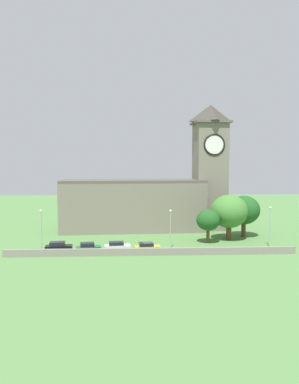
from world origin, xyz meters
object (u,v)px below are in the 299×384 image
at_px(streetlamp_west_end, 41,224).
at_px(tree_by_tower, 229,211).
at_px(streetlamp_west_mid, 170,223).
at_px(streetlamp_central, 270,221).
at_px(car_white, 117,246).
at_px(car_green, 88,248).
at_px(car_black, 58,247).
at_px(tree_riverside_east, 244,210).
at_px(church, 154,194).
at_px(tree_churchyard, 208,220).
at_px(car_yellow, 147,247).

distance_m(streetlamp_west_end, tree_by_tower, 37.05).
bearing_deg(streetlamp_west_mid, streetlamp_central, 2.56).
bearing_deg(car_white, car_green, -165.21).
relative_size(car_black, tree_riverside_east, 0.55).
bearing_deg(streetlamp_west_end, car_green, -13.70).
distance_m(car_green, tree_riverside_east, 34.57).
height_order(church, tree_riverside_east, church).
bearing_deg(church, tree_riverside_east, -26.40).
xyz_separation_m(car_black, tree_riverside_east, (37.00, 12.16, 4.79)).
bearing_deg(streetlamp_west_mid, tree_by_tower, 31.15).
xyz_separation_m(car_white, tree_churchyard, (17.70, 5.74, 3.69)).
bearing_deg(streetlamp_central, car_black, -176.95).
height_order(car_white, streetlamp_central, streetlamp_central).
distance_m(tree_churchyard, tree_riverside_east, 10.75).
bearing_deg(streetlamp_central, tree_churchyard, 158.98).
height_order(streetlamp_west_mid, tree_churchyard, streetlamp_west_mid).
height_order(tree_churchyard, tree_riverside_east, tree_riverside_east).
bearing_deg(streetlamp_central, car_yellow, -172.73).
relative_size(car_white, streetlamp_west_mid, 0.66).
height_order(car_green, tree_churchyard, tree_churchyard).
height_order(car_yellow, tree_by_tower, tree_by_tower).
bearing_deg(tree_churchyard, car_green, -162.73).
relative_size(car_white, tree_churchyard, 0.72).
height_order(car_white, tree_riverside_east, tree_riverside_east).
xyz_separation_m(streetlamp_central, tree_churchyard, (-10.86, 4.17, -0.51)).
bearing_deg(tree_by_tower, church, 139.73).
height_order(car_green, streetlamp_west_end, streetlamp_west_end).
distance_m(car_white, streetlamp_central, 28.91).
bearing_deg(car_white, streetlamp_west_end, 176.87).
bearing_deg(car_green, tree_by_tower, 19.59).
bearing_deg(car_yellow, tree_by_tower, 29.85).
height_order(streetlamp_west_mid, streetlamp_central, streetlamp_central).
distance_m(car_green, tree_churchyard, 24.12).
xyz_separation_m(car_black, car_white, (10.41, 0.51, -0.10)).
bearing_deg(church, tree_churchyard, -57.27).
bearing_deg(streetlamp_west_mid, church, 94.99).
xyz_separation_m(church, streetlamp_west_end, (-21.59, -20.15, -3.44)).
height_order(church, streetlamp_west_mid, church).
xyz_separation_m(car_black, streetlamp_central, (38.97, 2.08, 4.10)).
distance_m(streetlamp_west_end, streetlamp_west_mid, 23.35).
height_order(car_black, streetlamp_west_end, streetlamp_west_end).
relative_size(car_black, streetlamp_west_end, 0.65).
xyz_separation_m(car_white, streetlamp_west_mid, (9.71, 0.72, 4.01)).
distance_m(car_white, tree_churchyard, 18.97).
bearing_deg(tree_riverside_east, car_white, -156.35).
bearing_deg(car_black, car_green, -8.81).
height_order(streetlamp_west_mid, tree_by_tower, tree_by_tower).
bearing_deg(streetlamp_west_mid, tree_riverside_east, 32.90).
distance_m(church, car_white, 23.60).
bearing_deg(car_white, car_black, -177.18).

